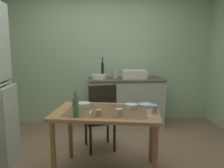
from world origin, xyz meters
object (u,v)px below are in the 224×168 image
at_px(dining_table, 107,119).
at_px(chair_far_side, 101,117).
at_px(teacup_cream, 99,113).
at_px(hand_pump, 103,69).
at_px(sink_basin, 134,74).
at_px(serving_bowl_wide, 83,105).
at_px(mixing_bowl_counter, 99,77).
at_px(glass_bottle, 76,106).

relative_size(dining_table, chair_far_side, 1.34).
bearing_deg(teacup_cream, hand_pump, 86.58).
distance_m(sink_basin, serving_bowl_wide, 1.75).
xyz_separation_m(hand_pump, chair_far_side, (-0.07, -1.11, -0.56)).
bearing_deg(hand_pump, chair_far_side, -93.49).
bearing_deg(serving_bowl_wide, dining_table, -28.85).
xyz_separation_m(mixing_bowl_counter, chair_far_side, (0.00, -1.01, -0.43)).
height_order(mixing_bowl_counter, glass_bottle, glass_bottle).
bearing_deg(serving_bowl_wide, teacup_cream, -62.60).
xyz_separation_m(sink_basin, dining_table, (-0.59, -1.66, -0.31)).
relative_size(mixing_bowl_counter, chair_far_side, 0.27).
height_order(chair_far_side, glass_bottle, glass_bottle).
bearing_deg(chair_far_side, serving_bowl_wide, -115.65).
height_order(sink_basin, teacup_cream, sink_basin).
bearing_deg(glass_bottle, hand_pump, 79.58).
bearing_deg(chair_far_side, sink_basin, 58.97).
relative_size(mixing_bowl_counter, glass_bottle, 0.95).
xyz_separation_m(sink_basin, hand_pump, (-0.57, 0.05, 0.09)).
distance_m(mixing_bowl_counter, glass_bottle, 1.83).
height_order(hand_pump, teacup_cream, hand_pump).
relative_size(dining_table, teacup_cream, 19.83).
relative_size(mixing_bowl_counter, teacup_cream, 3.96).
distance_m(dining_table, teacup_cream, 0.25).
bearing_deg(chair_far_side, mixing_bowl_counter, 90.14).
bearing_deg(mixing_bowl_counter, serving_bowl_wide, -98.34).
distance_m(mixing_bowl_counter, serving_bowl_wide, 1.49).
distance_m(hand_pump, glass_bottle, 1.94).
height_order(dining_table, serving_bowl_wide, serving_bowl_wide).
bearing_deg(glass_bottle, chair_far_side, 70.45).
relative_size(hand_pump, chair_far_side, 0.40).
relative_size(sink_basin, dining_table, 0.34).
xyz_separation_m(mixing_bowl_counter, dining_table, (0.05, -1.61, -0.27)).
relative_size(serving_bowl_wide, teacup_cream, 2.48).
xyz_separation_m(chair_far_side, teacup_cream, (-0.05, -0.78, 0.29)).
height_order(sink_basin, hand_pump, hand_pump).
relative_size(dining_table, serving_bowl_wide, 7.98).
height_order(hand_pump, dining_table, hand_pump).
distance_m(chair_far_side, glass_bottle, 0.92).
bearing_deg(sink_basin, serving_bowl_wide, -119.48).
relative_size(hand_pump, teacup_cream, 5.97).
relative_size(sink_basin, glass_bottle, 1.62).
relative_size(sink_basin, mixing_bowl_counter, 1.70).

